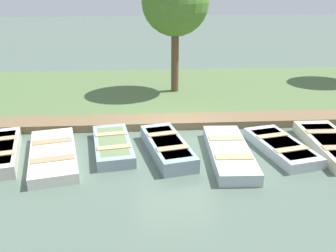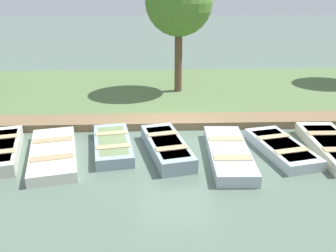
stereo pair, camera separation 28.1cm
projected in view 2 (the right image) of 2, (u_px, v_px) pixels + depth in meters
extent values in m
plane|color=#566B5B|center=(175.00, 138.00, 12.03)|extent=(80.00, 80.00, 0.00)
cube|color=#567042|center=(169.00, 92.00, 16.64)|extent=(8.00, 24.00, 0.13)
cube|color=brown|center=(174.00, 121.00, 13.08)|extent=(1.04, 21.94, 0.26)
cube|color=beige|center=(1.00, 150.00, 10.78)|extent=(2.98, 1.62, 0.37)
cube|color=#4C709E|center=(0.00, 145.00, 10.71)|extent=(2.44, 1.29, 0.03)
cube|color=tan|center=(2.00, 137.00, 11.18)|extent=(0.49, 0.95, 0.03)
cube|color=silver|center=(53.00, 153.00, 10.67)|extent=(3.37, 1.90, 0.30)
cube|color=teal|center=(53.00, 149.00, 10.62)|extent=(2.75, 1.51, 0.02)
cube|color=tan|center=(52.00, 158.00, 10.07)|extent=(0.56, 1.18, 0.03)
cube|color=tan|center=(53.00, 140.00, 11.15)|extent=(0.56, 1.18, 0.03)
cube|color=#8C9EA8|center=(113.00, 145.00, 11.19)|extent=(2.75, 1.45, 0.33)
cube|color=#6B7F51|center=(112.00, 140.00, 11.13)|extent=(2.24, 1.15, 0.03)
cube|color=tan|center=(113.00, 146.00, 10.67)|extent=(0.41, 1.00, 0.03)
cube|color=tan|center=(111.00, 133.00, 11.57)|extent=(0.41, 1.00, 0.03)
cube|color=#8C9EA8|center=(167.00, 147.00, 10.93)|extent=(2.93, 1.57, 0.41)
cube|color=#994C33|center=(167.00, 141.00, 10.85)|extent=(2.39, 1.25, 0.03)
cube|color=tan|center=(172.00, 148.00, 10.37)|extent=(0.47, 0.95, 0.03)
cube|color=tan|center=(162.00, 134.00, 11.32)|extent=(0.47, 0.95, 0.03)
cube|color=#B2BCC1|center=(229.00, 153.00, 10.65)|extent=(3.33, 1.21, 0.33)
cube|color=teal|center=(229.00, 148.00, 10.60)|extent=(2.73, 0.95, 0.03)
cube|color=tan|center=(233.00, 158.00, 10.01)|extent=(0.36, 1.02, 0.03)
cube|color=tan|center=(226.00, 139.00, 11.17)|extent=(0.36, 1.02, 0.03)
cube|color=#B2BCC1|center=(281.00, 148.00, 10.99)|extent=(2.84, 1.66, 0.30)
cube|color=#4C709E|center=(282.00, 144.00, 10.94)|extent=(2.32, 1.32, 0.02)
cube|color=tan|center=(292.00, 150.00, 10.48)|extent=(0.48, 1.05, 0.03)
cube|color=tan|center=(273.00, 137.00, 11.38)|extent=(0.48, 1.05, 0.03)
cube|color=beige|center=(333.00, 147.00, 11.06)|extent=(3.12, 1.23, 0.34)
cube|color=teal|center=(334.00, 142.00, 11.00)|extent=(2.56, 0.96, 0.03)
cube|color=tan|center=(325.00, 133.00, 11.53)|extent=(0.33, 1.10, 0.03)
cylinder|color=brown|center=(178.00, 59.00, 16.03)|extent=(0.32, 0.32, 3.12)
sphere|color=#4C7A2D|center=(179.00, 2.00, 15.17)|extent=(2.76, 2.76, 2.76)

